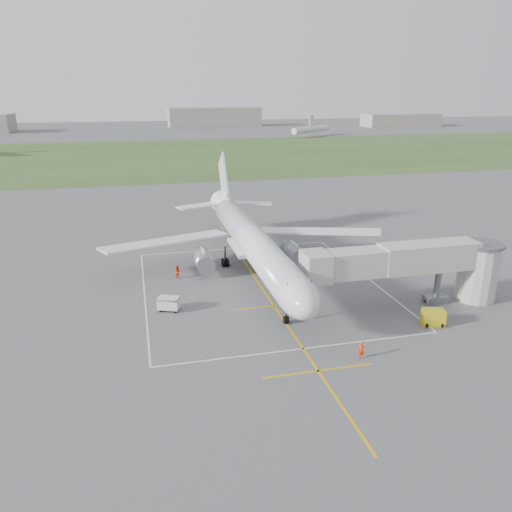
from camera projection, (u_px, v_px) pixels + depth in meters
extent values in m
plane|color=#505052|center=(253.00, 275.00, 64.96)|extent=(700.00, 700.00, 0.00)
cube|color=#365223|center=(172.00, 155.00, 184.78)|extent=(700.00, 120.00, 0.02)
cube|color=#DD9F0D|center=(263.00, 289.00, 60.35)|extent=(0.25, 60.00, 0.01)
cube|color=#DD9F0D|center=(318.00, 371.00, 42.84)|extent=(10.00, 0.25, 0.01)
cube|color=#DD9F0D|center=(274.00, 306.00, 55.74)|extent=(10.00, 0.25, 0.01)
cube|color=silver|center=(235.00, 248.00, 76.02)|extent=(28.00, 0.20, 0.01)
cube|color=silver|center=(303.00, 349.00, 46.53)|extent=(28.00, 0.20, 0.01)
cube|color=silver|center=(145.00, 297.00, 58.13)|extent=(0.20, 32.00, 0.01)
cube|color=silver|center=(366.00, 277.00, 64.42)|extent=(0.20, 32.00, 0.01)
cylinder|color=silver|center=(253.00, 242.00, 63.54)|extent=(3.80, 36.00, 3.80)
ellipsoid|color=silver|center=(298.00, 296.00, 46.95)|extent=(3.80, 7.22, 3.80)
cube|color=black|center=(301.00, 289.00, 45.79)|extent=(2.40, 1.60, 0.99)
cone|color=silver|center=(225.00, 205.00, 82.31)|extent=(3.80, 6.00, 3.80)
cube|color=silver|center=(315.00, 231.00, 71.70)|extent=(17.93, 11.24, 1.23)
cube|color=silver|center=(167.00, 241.00, 66.98)|extent=(17.93, 11.24, 1.23)
cube|color=silver|center=(248.00, 247.00, 66.79)|extent=(4.20, 8.00, 0.50)
cube|color=silver|center=(223.00, 178.00, 81.59)|extent=(0.30, 7.89, 8.65)
cube|color=silver|center=(226.00, 199.00, 80.51)|extent=(0.35, 5.00, 1.20)
cube|color=silver|center=(250.00, 203.00, 82.91)|extent=(7.85, 5.03, 0.20)
cube|color=silver|center=(200.00, 206.00, 81.02)|extent=(7.85, 5.03, 0.20)
cylinder|color=gray|center=(293.00, 252.00, 68.06)|extent=(2.30, 4.20, 2.30)
cube|color=silver|center=(294.00, 247.00, 67.53)|extent=(0.25, 2.40, 1.20)
cylinder|color=gray|center=(203.00, 259.00, 65.27)|extent=(2.30, 4.20, 2.30)
cube|color=silver|center=(203.00, 254.00, 64.74)|extent=(0.25, 2.40, 1.20)
cylinder|color=black|center=(286.00, 312.00, 51.19)|extent=(0.18, 0.18, 2.60)
cylinder|color=black|center=(285.00, 320.00, 51.45)|extent=(0.28, 0.80, 0.80)
cylinder|color=black|center=(287.00, 320.00, 51.50)|extent=(0.28, 0.80, 0.80)
cylinder|color=black|center=(266.00, 253.00, 69.32)|extent=(0.22, 0.22, 2.80)
cylinder|color=black|center=(265.00, 260.00, 69.22)|extent=(0.32, 0.96, 0.96)
cylinder|color=black|center=(269.00, 260.00, 69.35)|extent=(0.32, 0.96, 0.96)
cylinder|color=black|center=(264.00, 259.00, 69.87)|extent=(0.32, 0.96, 0.96)
cylinder|color=black|center=(267.00, 258.00, 69.99)|extent=(0.32, 0.96, 0.96)
cylinder|color=black|center=(225.00, 256.00, 68.02)|extent=(0.22, 0.22, 2.80)
cylinder|color=black|center=(224.00, 264.00, 67.92)|extent=(0.32, 0.96, 0.96)
cylinder|color=black|center=(228.00, 263.00, 68.05)|extent=(0.32, 0.96, 0.96)
cylinder|color=black|center=(223.00, 262.00, 68.57)|extent=(0.32, 0.96, 0.96)
cylinder|color=black|center=(227.00, 262.00, 68.69)|extent=(0.32, 0.96, 0.96)
cube|color=#9E9A8F|center=(355.00, 263.00, 52.49)|extent=(11.09, 2.90, 2.80)
cube|color=#9E9A8F|center=(428.00, 256.00, 54.41)|extent=(11.09, 3.10, 3.00)
cube|color=#9E9A8F|center=(316.00, 267.00, 51.51)|extent=(2.60, 3.40, 3.00)
cylinder|color=slate|center=(437.00, 286.00, 55.90)|extent=(0.70, 0.70, 4.20)
cube|color=slate|center=(436.00, 299.00, 56.42)|extent=(2.60, 1.40, 0.90)
cylinder|color=#9E9A8F|center=(477.00, 273.00, 56.67)|extent=(4.40, 4.40, 6.40)
cylinder|color=slate|center=(482.00, 244.00, 55.60)|extent=(5.00, 5.00, 0.30)
cylinder|color=black|center=(428.00, 301.00, 56.23)|extent=(0.70, 0.30, 0.70)
cylinder|color=black|center=(443.00, 299.00, 56.68)|extent=(0.70, 0.30, 0.70)
cube|color=gold|center=(433.00, 317.00, 51.03)|extent=(2.52, 1.99, 1.66)
cylinder|color=black|center=(427.00, 325.00, 50.67)|extent=(0.35, 0.53, 0.49)
cylinder|color=black|center=(442.00, 325.00, 50.61)|extent=(0.35, 0.53, 0.49)
cube|color=silver|center=(169.00, 304.00, 54.35)|extent=(2.59, 2.10, 0.99)
cube|color=silver|center=(168.00, 298.00, 54.11)|extent=(2.59, 2.10, 0.07)
cylinder|color=black|center=(159.00, 304.00, 53.91)|extent=(0.07, 0.07, 1.17)
cylinder|color=black|center=(175.00, 305.00, 53.66)|extent=(0.07, 0.07, 1.17)
cylinder|color=black|center=(162.00, 300.00, 54.92)|extent=(0.07, 0.07, 1.17)
cylinder|color=black|center=(178.00, 301.00, 54.68)|extent=(0.07, 0.07, 1.17)
cylinder|color=black|center=(160.00, 310.00, 54.18)|extent=(0.29, 0.39, 0.36)
cylinder|color=black|center=(175.00, 311.00, 53.96)|extent=(0.29, 0.39, 0.36)
cylinder|color=black|center=(163.00, 307.00, 55.11)|extent=(0.29, 0.39, 0.36)
cylinder|color=black|center=(178.00, 308.00, 54.89)|extent=(0.29, 0.39, 0.36)
imported|color=#F83707|center=(361.00, 350.00, 44.62)|extent=(0.64, 0.48, 1.60)
imported|color=#F83007|center=(177.00, 272.00, 63.81)|extent=(1.06, 1.02, 1.72)
cube|color=gray|center=(214.00, 117.00, 330.11)|extent=(60.00, 20.00, 12.00)
cube|color=gray|center=(401.00, 120.00, 330.05)|extent=(50.00, 18.00, 8.00)
cylinder|color=silver|center=(311.00, 129.00, 258.97)|extent=(27.20, 22.21, 3.20)
cube|color=silver|center=(312.00, 120.00, 257.54)|extent=(3.34, 2.70, 5.50)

